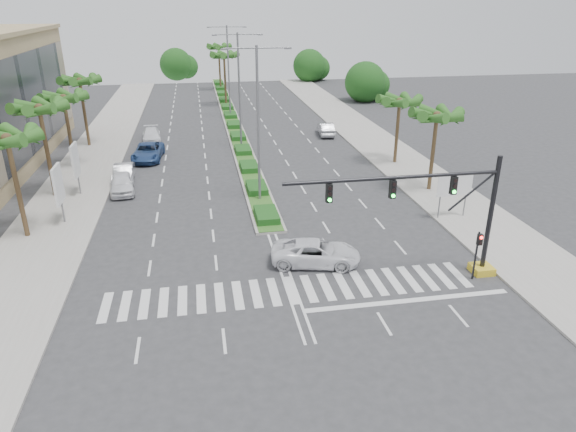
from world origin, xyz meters
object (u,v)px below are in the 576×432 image
object	(u,v)px
car_parked_b	(124,174)
car_parked_c	(148,152)
car_crossing	(316,253)
car_right	(326,129)
car_parked_d	(151,135)
car_parked_a	(122,183)

from	to	relation	value
car_parked_b	car_parked_c	size ratio (longest dim) A/B	0.80
car_crossing	car_right	size ratio (longest dim) A/B	1.17
car_parked_d	car_crossing	xyz separation A→B (m)	(11.88, -32.49, 0.06)
car_parked_d	car_right	xyz separation A→B (m)	(20.37, -0.98, 0.07)
car_parked_c	car_parked_d	bearing A→B (deg)	96.03
car_right	car_crossing	bearing A→B (deg)	80.95
car_crossing	car_parked_b	bearing A→B (deg)	49.77
car_parked_d	car_parked_a	bearing A→B (deg)	-98.45
car_parked_b	car_crossing	xyz separation A→B (m)	(13.34, -17.96, -0.02)
car_parked_c	car_crossing	distance (m)	27.36
car_parked_b	car_parked_d	bearing A→B (deg)	82.83
car_parked_c	car_crossing	world-z (taller)	car_parked_c
car_parked_a	car_parked_c	xyz separation A→B (m)	(1.47, 9.43, 0.00)
car_parked_b	car_crossing	bearing A→B (deg)	-54.82
car_parked_a	car_crossing	xyz separation A→B (m)	(13.18, -15.30, -0.06)
car_right	car_parked_b	bearing A→B (deg)	37.86
car_parked_b	car_parked_d	distance (m)	14.61
car_parked_d	car_crossing	size ratio (longest dim) A/B	0.89
car_right	car_parked_c	bearing A→B (deg)	24.59
car_crossing	car_parked_a	bearing A→B (deg)	53.89
car_crossing	car_right	world-z (taller)	car_right
car_parked_a	car_parked_b	xyz separation A→B (m)	(-0.17, 2.66, -0.04)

